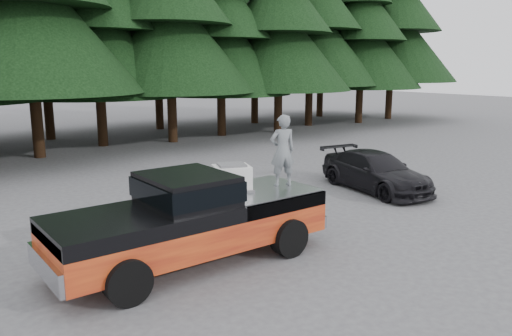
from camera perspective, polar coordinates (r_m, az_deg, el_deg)
ground at (r=11.95m, az=-0.66°, el=-8.31°), size 120.00×120.00×0.00m
pickup_truck at (r=10.57m, az=-7.32°, el=-7.29°), size 6.00×2.04×1.33m
truck_cab at (r=10.25m, az=-7.94°, el=-2.31°), size 1.66×1.90×0.59m
air_compressor at (r=11.13m, az=-2.79°, el=-1.23°), size 0.97×0.89×0.54m
man_on_bed at (r=11.48m, az=3.05°, el=2.01°), size 0.70×0.57×1.66m
parked_car at (r=16.97m, az=13.50°, el=-0.38°), size 2.50×4.60×1.26m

